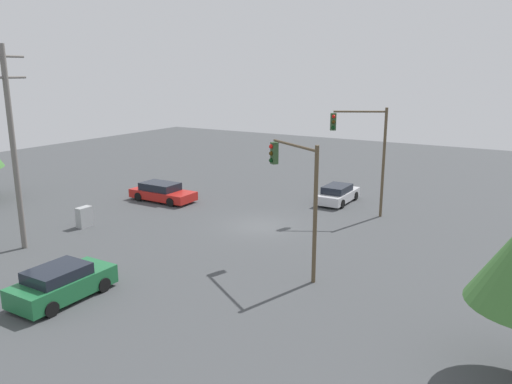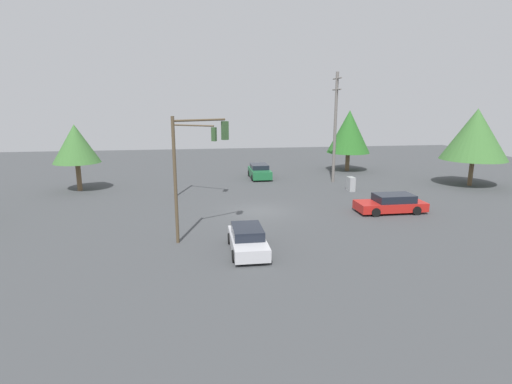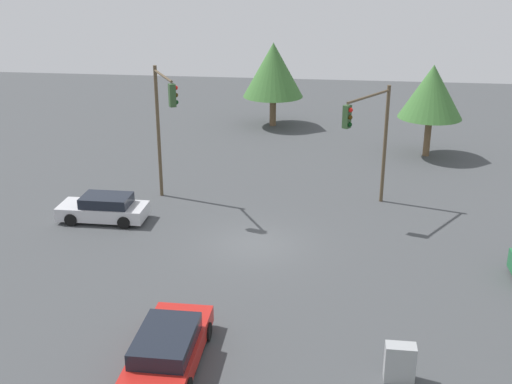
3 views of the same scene
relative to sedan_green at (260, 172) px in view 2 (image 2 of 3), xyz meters
name	(u,v)px [view 2 (image 2 of 3)]	position (x,y,z in m)	size (l,w,h in m)	color
ground_plane	(260,211)	(12.63, -1.94, -0.68)	(80.00, 80.00, 0.00)	#424447
sedan_green	(260,172)	(0.00, 0.00, 0.00)	(4.16, 2.03, 1.42)	#1E6638
sedan_silver	(248,240)	(20.19, -3.78, -0.07)	(4.18, 1.86, 1.28)	silver
sedan_red	(391,204)	(14.18, 7.18, -0.06)	(2.07, 4.80, 1.30)	red
traffic_signal_main	(195,157)	(17.74, -6.37, 3.98)	(1.91, 3.12, 6.90)	brown
traffic_signal_cross	(190,146)	(7.63, -6.75, 3.49)	(2.33, 3.45, 6.08)	brown
utility_pole_tall	(335,125)	(2.95, 6.80, 4.79)	(2.20, 0.28, 10.35)	slate
electrical_cabinet	(351,184)	(7.08, 7.00, -0.07)	(0.91, 0.50, 1.22)	#9EA0A3
tree_corner	(475,134)	(6.49, 18.88, 4.06)	(5.81, 5.81, 7.07)	brown
tree_left	(349,132)	(-3.11, 10.58, 3.71)	(4.74, 4.74, 6.74)	brown
tree_behind	(76,144)	(3.53, -16.56, 3.42)	(3.96, 3.96, 5.77)	brown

